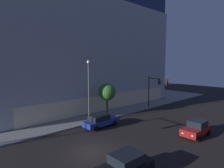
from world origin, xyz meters
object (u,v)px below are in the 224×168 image
object	(u,v)px
street_lamp_sidewalk	(89,84)
car_red	(196,128)
modern_building	(75,50)
car_black	(124,166)
sidewalk_tree	(107,92)
traffic_light_far_corner	(156,86)
car_blue	(101,121)

from	to	relation	value
street_lamp_sidewalk	car_red	distance (m)	14.06
modern_building	car_black	bearing A→B (deg)	-114.31
sidewalk_tree	car_black	distance (m)	15.73
traffic_light_far_corner	street_lamp_sidewalk	bearing A→B (deg)	173.51
traffic_light_far_corner	car_red	distance (m)	12.94
street_lamp_sidewalk	car_blue	distance (m)	5.14
traffic_light_far_corner	car_red	size ratio (longest dim) A/B	1.41
sidewalk_tree	car_black	bearing A→B (deg)	-125.76
traffic_light_far_corner	sidewalk_tree	bearing A→B (deg)	167.47
car_black	car_red	bearing A→B (deg)	0.53
traffic_light_far_corner	car_blue	distance (m)	13.59
car_red	sidewalk_tree	bearing A→B (deg)	101.02
traffic_light_far_corner	sidewalk_tree	world-z (taller)	traffic_light_far_corner
car_black	car_blue	size ratio (longest dim) A/B	0.95
car_red	car_black	bearing A→B (deg)	-179.47
modern_building	sidewalk_tree	distance (m)	15.53
street_lamp_sidewalk	car_black	world-z (taller)	street_lamp_sidewalk
modern_building	traffic_light_far_corner	xyz separation A→B (m)	(6.72, -15.62, -6.73)
car_black	car_red	distance (m)	11.46
car_blue	car_red	xyz separation A→B (m)	(6.09, -9.35, 0.02)
sidewalk_tree	car_black	size ratio (longest dim) A/B	1.08
modern_building	car_red	distance (m)	27.84
car_blue	modern_building	bearing A→B (deg)	68.90
street_lamp_sidewalk	car_red	size ratio (longest dim) A/B	2.06
car_black	modern_building	bearing A→B (deg)	65.69
car_black	car_red	size ratio (longest dim) A/B	1.13
traffic_light_far_corner	car_red	world-z (taller)	traffic_light_far_corner
car_black	street_lamp_sidewalk	bearing A→B (deg)	65.98
modern_building	car_black	xyz separation A→B (m)	(-11.77, -26.07, -10.03)
traffic_light_far_corner	street_lamp_sidewalk	size ratio (longest dim) A/B	0.69
car_blue	car_black	bearing A→B (deg)	-119.56
modern_building	car_blue	distance (m)	20.46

